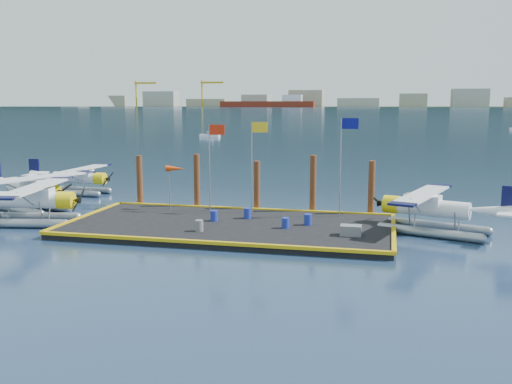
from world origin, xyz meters
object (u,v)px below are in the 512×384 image
flagpole_yellow (255,153)px  drum_2 (285,223)px  seaplane_c (78,179)px  piling_3 (313,186)px  piling_2 (257,188)px  drum_3 (199,226)px  flagpole_blue (344,152)px  seaplane_d (428,210)px  flagpole_red (212,154)px  piling_0 (140,182)px  piling_1 (197,183)px  seaplane_b (32,191)px  seaplane_a (30,202)px  piling_4 (371,190)px  windsock (175,170)px  drum_4 (308,220)px  drum_5 (247,213)px  crate (351,230)px  drum_0 (214,216)px

flagpole_yellow → drum_2: bearing=-56.0°
seaplane_c → piling_3: 21.60m
piling_2 → drum_3: bearing=-101.8°
drum_3 → flagpole_blue: (7.85, 6.32, 3.95)m
seaplane_d → flagpole_red: (-14.32, 1.98, 2.98)m
piling_0 → piling_1: (4.50, 0.00, 0.10)m
piling_1 → piling_3: piling_3 is taller
flagpole_red → piling_1: (-1.71, 1.60, -2.30)m
piling_0 → piling_3: size_ratio=0.93×
seaplane_b → piling_2: bearing=124.4°
seaplane_a → piling_4: piling_4 is taller
windsock → piling_3: 9.72m
drum_4 → piling_1: size_ratio=0.16×
windsock → piling_0: bearing=155.3°
seaplane_d → piling_3: bearing=82.9°
seaplane_c → flagpole_blue: 24.35m
windsock → piling_1: 2.21m
seaplane_b → piling_0: bearing=136.1°
seaplane_a → flagpole_blue: 20.71m
drum_5 → flagpole_yellow: size_ratio=0.11×
drum_3 → drum_5: size_ratio=0.96×
crate → windsock: windsock is taller
drum_0 → drum_5: size_ratio=0.98×
seaplane_d → windsock: (-17.06, 1.98, 1.81)m
drum_3 → piling_2: bearing=78.2°
drum_2 → flagpole_yellow: bearing=124.0°
crate → flagpole_yellow: size_ratio=0.19×
seaplane_b → drum_2: 19.57m
drum_2 → flagpole_blue: 6.64m
drum_4 → piling_3: bearing=94.0°
flagpole_yellow → piling_4: 8.35m
seaplane_d → crate: 5.64m
drum_5 → flagpole_blue: (5.99, 2.05, 3.94)m
seaplane_b → piling_0: piling_0 is taller
flagpole_red → drum_0: bearing=-71.5°
piling_1 → piling_0: bearing=180.0°
flagpole_blue → piling_3: 3.72m
piling_2 → piling_4: bearing=0.0°
drum_0 → drum_5: drum_5 is taller
piling_1 → seaplane_d: bearing=-12.6°
drum_0 → piling_0: bearing=146.1°
drum_4 → drum_5: drum_5 is taller
drum_5 → piling_2: (-0.21, 3.65, 1.15)m
drum_3 → flagpole_yellow: bearing=73.6°
windsock → drum_3: bearing=-58.5°
seaplane_d → piling_1: piling_1 is taller
drum_0 → piling_1: 5.82m
seaplane_c → flagpole_red: (14.23, -6.52, 3.09)m
seaplane_b → piling_4: piling_4 is taller
seaplane_d → flagpole_blue: bearing=88.0°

